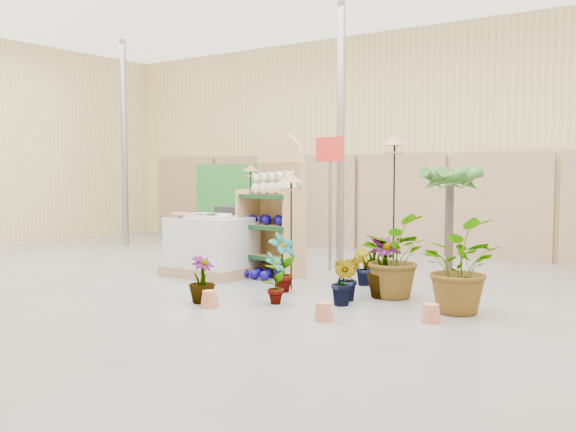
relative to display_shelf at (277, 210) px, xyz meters
The scene contains 23 objects.
room 1.74m from the display_shelf, 74.00° to the right, with size 15.20×12.10×4.70m.
display_shelf is the anchor object (origin of this frame).
teddy_bears 0.41m from the display_shelf, 71.76° to the right, with size 0.84×0.23×0.37m.
gazing_balls_shelf 0.19m from the display_shelf, 90.00° to the right, with size 0.83×0.28×0.16m.
gazing_balls_floor 1.04m from the display_shelf, 88.74° to the right, with size 0.63×0.39×0.15m.
pallet_stack 1.18m from the display_shelf, 144.37° to the right, with size 1.35×1.15×0.96m.
charcoal_planters 2.07m from the display_shelf, 152.56° to the left, with size 0.80×0.50×1.00m.
trellis_stock 4.62m from the display_shelf, 138.33° to the left, with size 2.00×0.30×1.80m, color #27742B.
offer_sign 1.10m from the display_shelf, 62.13° to the left, with size 0.50×0.08×2.20m.
bird_table_front 1.35m from the display_shelf, 45.24° to the right, with size 0.34×0.34×1.63m.
bird_table_right 2.22m from the display_shelf, ahead, with size 0.34×0.34×2.14m.
bird_table_back 3.49m from the display_shelf, 135.26° to the left, with size 0.34×0.34×1.79m.
palm 2.73m from the display_shelf, 12.12° to the left, with size 0.70×0.70×1.81m.
potted_plant_0 1.58m from the display_shelf, 51.14° to the right, with size 0.43×0.29×0.82m, color #336C22.
potted_plant_1 2.35m from the display_shelf, 29.65° to the right, with size 0.32×0.26×0.58m, color #336C22.
potted_plant_2 2.39m from the display_shelf, 14.80° to the right, with size 0.97×0.84×1.07m, color #336C22.
potted_plant_3 2.41m from the display_shelf, 17.39° to the right, with size 0.44×0.44×0.78m, color #336C22.
potted_plant_5 1.72m from the display_shelf, ahead, with size 0.29×0.23×0.53m, color #336C22.
potted_plant_7 2.45m from the display_shelf, 77.83° to the right, with size 0.33×0.33×0.59m, color #336C22.
potted_plant_8 2.34m from the display_shelf, 54.63° to the right, with size 0.34×0.23×0.65m, color #336C22.
potted_plant_9 2.59m from the display_shelf, 35.05° to the right, with size 0.33×0.26×0.60m, color #336C22.
potted_plant_10 3.46m from the display_shelf, 17.03° to the right, with size 0.98×0.85×1.09m, color #336C22.
potted_plant_11 1.69m from the display_shelf, 23.11° to the left, with size 0.38×0.38×0.68m, color #336C22.
Camera 1 is at (5.57, -6.03, 1.64)m, focal length 40.00 mm.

